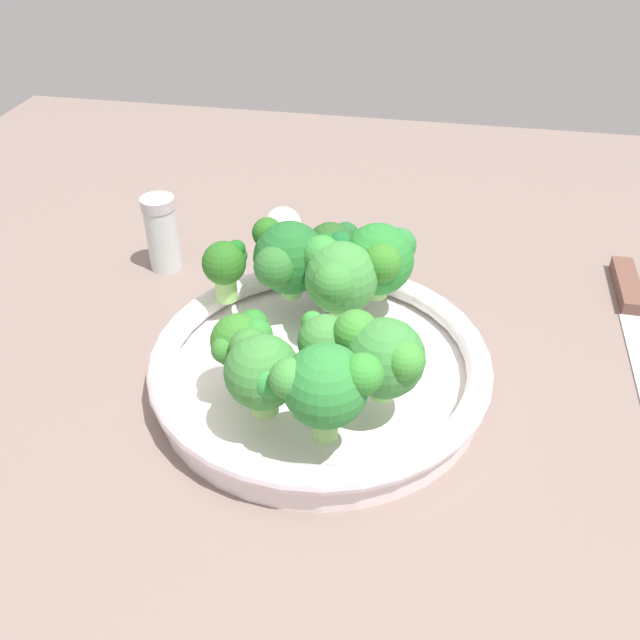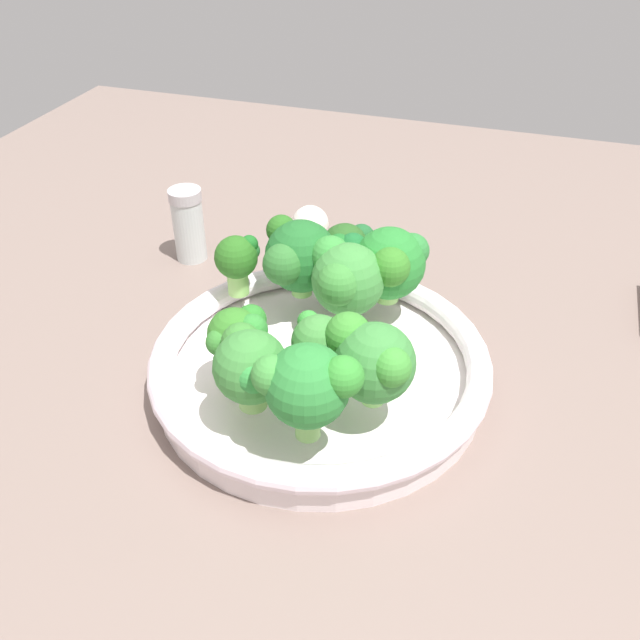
# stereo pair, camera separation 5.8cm
# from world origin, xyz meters

# --- Properties ---
(ground_plane) EXTENTS (1.30, 1.30, 0.03)m
(ground_plane) POSITION_xyz_m (0.00, 0.00, -0.01)
(ground_plane) COLOR gray
(bowl) EXTENTS (0.30, 0.30, 0.04)m
(bowl) POSITION_xyz_m (-0.01, 0.03, 0.02)
(bowl) COLOR white
(bowl) RESTS_ON ground_plane
(broccoli_floret_0) EXTENTS (0.07, 0.07, 0.07)m
(broccoli_floret_0) POSITION_xyz_m (-0.02, -0.02, 0.08)
(broccoli_floret_0) COLOR #9BD270
(broccoli_floret_0) RESTS_ON bowl
(broccoli_floret_1) EXTENTS (0.05, 0.04, 0.06)m
(broccoli_floret_1) POSITION_xyz_m (-0.02, 0.07, 0.08)
(broccoli_floret_1) COLOR #8CD05D
(broccoli_floret_1) RESTS_ON bowl
(broccoli_floret_2) EXTENTS (0.05, 0.06, 0.06)m
(broccoli_floret_2) POSITION_xyz_m (0.04, 0.08, 0.07)
(broccoli_floret_2) COLOR #89C34F
(broccoli_floret_2) RESTS_ON bowl
(broccoli_floret_3) EXTENTS (0.06, 0.06, 0.07)m
(broccoli_floret_3) POSITION_xyz_m (0.02, 0.11, 0.08)
(broccoli_floret_3) COLOR #84B95D
(broccoli_floret_3) RESTS_ON bowl
(broccoli_floret_4) EXTENTS (0.07, 0.06, 0.07)m
(broccoli_floret_4) POSITION_xyz_m (-0.07, 0.08, 0.08)
(broccoli_floret_4) COLOR #8BD065
(broccoli_floret_4) RESTS_ON bowl
(broccoli_floret_5) EXTENTS (0.05, 0.06, 0.06)m
(broccoli_floret_5) POSITION_xyz_m (-0.01, -0.08, 0.08)
(broccoli_floret_5) COLOR #91CB71
(broccoli_floret_5) RESTS_ON bowl
(broccoli_floret_6) EXTENTS (0.07, 0.08, 0.07)m
(broccoli_floret_6) POSITION_xyz_m (0.03, -0.04, 0.08)
(broccoli_floret_6) COLOR #7DBC5A
(broccoli_floret_6) RESTS_ON bowl
(broccoli_floret_7) EXTENTS (0.08, 0.06, 0.08)m
(broccoli_floret_7) POSITION_xyz_m (-0.03, 0.13, 0.09)
(broccoli_floret_7) COLOR #87C363
(broccoli_floret_7) RESTS_ON bowl
(broccoli_floret_8) EXTENTS (0.07, 0.08, 0.07)m
(broccoli_floret_8) POSITION_xyz_m (-0.05, -0.06, 0.08)
(broccoli_floret_8) COLOR #90C767
(broccoli_floret_8) RESTS_ON bowl
(broccoli_floret_9) EXTENTS (0.04, 0.04, 0.06)m
(broccoli_floret_9) POSITION_xyz_m (0.09, -0.03, 0.08)
(broccoli_floret_9) COLOR #92CE67
(broccoli_floret_9) RESTS_ON bowl
(knife) EXTENTS (0.03, 0.27, 0.01)m
(knife) POSITION_xyz_m (-0.30, -0.13, 0.01)
(knife) COLOR silver
(knife) RESTS_ON ground_plane
(garlic_bulb) EXTENTS (0.04, 0.04, 0.04)m
(garlic_bulb) POSITION_xyz_m (0.08, -0.21, 0.02)
(garlic_bulb) COLOR silver
(garlic_bulb) RESTS_ON ground_plane
(pepper_shaker) EXTENTS (0.04, 0.04, 0.08)m
(pepper_shaker) POSITION_xyz_m (0.20, -0.13, 0.04)
(pepper_shaker) COLOR silver
(pepper_shaker) RESTS_ON ground_plane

